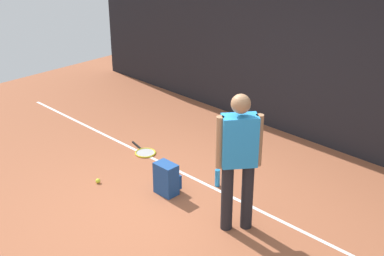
# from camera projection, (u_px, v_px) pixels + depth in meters

# --- Properties ---
(ground_plane) EXTENTS (12.00, 12.00, 0.00)m
(ground_plane) POSITION_uv_depth(u_px,v_px,m) (170.00, 209.00, 6.79)
(ground_plane) COLOR #9E5638
(back_fence) EXTENTS (10.00, 0.10, 2.83)m
(back_fence) POSITION_uv_depth(u_px,v_px,m) (312.00, 53.00, 8.15)
(back_fence) COLOR black
(back_fence) RESTS_ON ground
(court_line) EXTENTS (9.00, 0.05, 0.00)m
(court_line) POSITION_uv_depth(u_px,v_px,m) (211.00, 187.00, 7.29)
(court_line) COLOR white
(court_line) RESTS_ON ground
(tennis_player) EXTENTS (0.42, 0.45, 1.70)m
(tennis_player) POSITION_uv_depth(u_px,v_px,m) (239.00, 155.00, 6.03)
(tennis_player) COLOR black
(tennis_player) RESTS_ON ground
(tennis_racket) EXTENTS (0.64, 0.39, 0.03)m
(tennis_racket) POSITION_uv_depth(u_px,v_px,m) (145.00, 152.00, 8.22)
(tennis_racket) COLOR black
(tennis_racket) RESTS_ON ground
(backpack) EXTENTS (0.30, 0.28, 0.44)m
(backpack) POSITION_uv_depth(u_px,v_px,m) (167.00, 179.00, 7.06)
(backpack) COLOR #1E478C
(backpack) RESTS_ON ground
(tennis_ball_near_player) EXTENTS (0.07, 0.07, 0.07)m
(tennis_ball_near_player) POSITION_uv_depth(u_px,v_px,m) (98.00, 181.00, 7.37)
(tennis_ball_near_player) COLOR #CCE033
(tennis_ball_near_player) RESTS_ON ground
(water_bottle) EXTENTS (0.07, 0.07, 0.25)m
(water_bottle) POSITION_uv_depth(u_px,v_px,m) (217.00, 178.00, 7.27)
(water_bottle) COLOR #268CD8
(water_bottle) RESTS_ON ground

